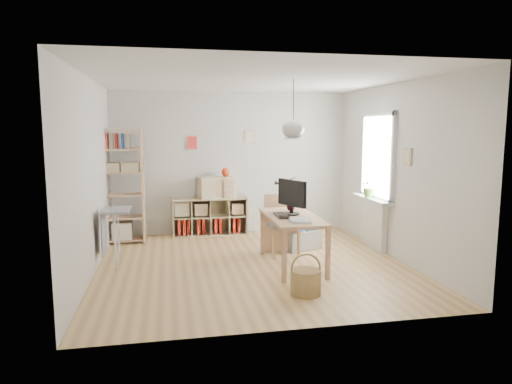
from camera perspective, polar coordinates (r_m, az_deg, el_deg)
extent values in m
plane|color=tan|center=(6.86, -0.35, -9.09)|extent=(4.50, 4.50, 0.00)
plane|color=white|center=(8.80, -3.06, 3.62)|extent=(4.50, 0.00, 4.50)
plane|color=white|center=(4.42, 5.03, -0.61)|extent=(4.50, 0.00, 4.50)
plane|color=white|center=(6.56, -20.06, 1.71)|extent=(0.00, 4.50, 4.50)
plane|color=white|center=(7.34, 17.18, 2.44)|extent=(0.00, 4.50, 4.50)
plane|color=white|center=(6.60, -0.37, 13.96)|extent=(4.50, 4.50, 0.00)
cylinder|color=black|center=(6.55, 4.71, 11.00)|extent=(0.01, 0.01, 0.68)
ellipsoid|color=white|center=(6.54, 4.67, 7.85)|extent=(0.32, 0.32, 0.27)
cube|color=white|center=(7.86, 15.09, 4.31)|extent=(0.03, 1.00, 1.30)
cube|color=silver|center=(7.36, 16.75, 4.03)|extent=(0.06, 0.08, 1.46)
cube|color=silver|center=(8.33, 13.30, 4.56)|extent=(0.06, 0.08, 1.46)
cube|color=silver|center=(7.84, 15.10, 9.36)|extent=(0.06, 1.16, 0.08)
cube|color=silver|center=(7.91, 14.75, -0.67)|extent=(0.06, 1.16, 0.08)
cube|color=white|center=(7.99, 14.50, -3.95)|extent=(0.10, 0.80, 0.80)
cube|color=silver|center=(7.89, 14.28, -0.91)|extent=(0.22, 1.20, 0.06)
cube|color=#DAA97D|center=(6.66, 4.55, -3.15)|extent=(0.70, 1.50, 0.04)
cube|color=#DAA97D|center=(6.01, 3.53, -8.02)|extent=(0.06, 0.06, 0.71)
cube|color=#DAA97D|center=(7.33, 0.78, -5.09)|extent=(0.06, 0.06, 0.71)
cube|color=#DAA97D|center=(6.19, 8.96, -7.65)|extent=(0.06, 0.06, 0.71)
cube|color=#DAA97D|center=(7.48, 5.30, -4.88)|extent=(0.06, 0.06, 0.71)
cube|color=tan|center=(8.75, -5.74, -5.29)|extent=(1.40, 0.38, 0.03)
cube|color=tan|center=(8.62, -5.80, -0.82)|extent=(1.40, 0.38, 0.03)
cube|color=tan|center=(8.64, -10.30, -3.20)|extent=(0.03, 0.38, 0.72)
cube|color=tan|center=(8.76, -1.30, -2.92)|extent=(0.03, 0.38, 0.72)
cube|color=tan|center=(8.85, -5.88, -2.85)|extent=(1.40, 0.02, 0.72)
cube|color=maroon|center=(8.70, -9.59, -4.26)|extent=(0.06, 0.26, 0.30)
cube|color=maroon|center=(8.70, -8.99, -4.24)|extent=(0.05, 0.26, 0.30)
cube|color=maroon|center=(8.70, -8.46, -4.22)|extent=(0.05, 0.26, 0.30)
cube|color=maroon|center=(8.71, -7.21, -4.19)|extent=(0.05, 0.26, 0.30)
cube|color=maroon|center=(8.72, -6.62, -4.17)|extent=(0.05, 0.26, 0.30)
cube|color=maroon|center=(8.74, -5.11, -4.12)|extent=(0.06, 0.26, 0.30)
cube|color=maroon|center=(8.75, -4.53, -4.10)|extent=(0.06, 0.26, 0.30)
cube|color=maroon|center=(8.78, -2.84, -4.04)|extent=(0.06, 0.26, 0.30)
cube|color=maroon|center=(8.79, -2.25, -4.02)|extent=(0.05, 0.26, 0.30)
cube|color=#DAA97D|center=(8.39, -19.12, 0.59)|extent=(0.04, 0.38, 2.00)
cube|color=#DAA97D|center=(8.32, -13.94, 0.73)|extent=(0.04, 0.38, 2.00)
cube|color=#DAA97D|center=(8.51, -16.29, -5.70)|extent=(0.76, 0.38, 0.03)
cube|color=#DAA97D|center=(8.43, -16.40, -3.05)|extent=(0.76, 0.38, 0.03)
cube|color=#DAA97D|center=(8.37, -16.50, -0.36)|extent=(0.76, 0.38, 0.03)
cube|color=#DAA97D|center=(8.32, -16.61, 2.37)|extent=(0.76, 0.38, 0.03)
cube|color=#DAA97D|center=(8.29, -16.72, 5.12)|extent=(0.76, 0.38, 0.03)
cube|color=#DAA97D|center=(8.29, -16.81, 7.40)|extent=(0.76, 0.38, 0.03)
cube|color=#254888|center=(8.32, -18.69, 6.04)|extent=(0.04, 0.18, 0.26)
cube|color=maroon|center=(8.31, -18.14, 6.07)|extent=(0.04, 0.18, 0.26)
cube|color=beige|center=(8.30, -17.59, 6.09)|extent=(0.04, 0.18, 0.26)
cube|color=maroon|center=(8.29, -17.03, 6.11)|extent=(0.04, 0.18, 0.26)
cube|color=#254888|center=(8.28, -16.34, 6.13)|extent=(0.04, 0.18, 0.26)
cube|color=beige|center=(8.28, -15.65, 6.16)|extent=(0.04, 0.18, 0.26)
cube|color=gray|center=(6.94, -17.13, -2.19)|extent=(0.40, 0.55, 0.04)
cylinder|color=white|center=(6.81, -17.18, -5.99)|extent=(0.03, 0.03, 0.82)
cylinder|color=white|center=(7.23, -16.81, -5.17)|extent=(0.03, 0.03, 0.82)
cube|color=gray|center=(7.02, -18.48, -4.87)|extent=(0.02, 0.50, 0.62)
cube|color=gray|center=(7.27, 3.31, -4.03)|extent=(0.50, 0.50, 0.07)
cube|color=#DAA97D|center=(7.08, 2.26, -6.57)|extent=(0.04, 0.04, 0.47)
cube|color=#DAA97D|center=(7.46, 1.33, -5.83)|extent=(0.04, 0.04, 0.47)
cube|color=#DAA97D|center=(7.21, 5.33, -6.34)|extent=(0.04, 0.04, 0.47)
cube|color=#DAA97D|center=(7.58, 4.26, -5.63)|extent=(0.04, 0.04, 0.47)
cube|color=#DAA97D|center=(7.42, 2.81, -1.85)|extent=(0.47, 0.07, 0.42)
cylinder|color=olive|center=(5.68, 6.22, -11.16)|extent=(0.37, 0.37, 0.31)
torus|color=olive|center=(5.62, 6.25, -9.47)|extent=(0.38, 0.06, 0.38)
cube|color=silver|center=(7.78, 5.39, -6.98)|extent=(0.74, 0.62, 0.02)
cube|color=silver|center=(7.57, 3.59, -6.21)|extent=(0.17, 0.41, 0.32)
cube|color=silver|center=(7.93, 7.14, -5.61)|extent=(0.17, 0.41, 0.32)
cube|color=silver|center=(7.59, 6.35, -6.21)|extent=(0.59, 0.24, 0.32)
cube|color=silver|center=(7.90, 4.50, -5.62)|extent=(0.59, 0.24, 0.32)
cube|color=silver|center=(7.98, 3.75, -3.26)|extent=(0.65, 0.42, 0.40)
sphere|color=yellow|center=(7.59, 4.81, -5.60)|extent=(0.14, 0.14, 0.14)
sphere|color=#16419A|center=(7.83, 5.80, -5.19)|extent=(0.14, 0.14, 0.14)
sphere|color=#D1591A|center=(7.70, 5.38, -5.41)|extent=(0.14, 0.14, 0.14)
sphere|color=green|center=(7.76, 6.81, -5.32)|extent=(0.14, 0.14, 0.14)
cylinder|color=black|center=(6.75, 4.48, -2.74)|extent=(0.24, 0.24, 0.02)
cylinder|color=black|center=(6.73, 4.48, -2.20)|extent=(0.05, 0.05, 0.11)
cube|color=black|center=(6.70, 4.51, -0.12)|extent=(0.29, 0.56, 0.39)
cube|color=black|center=(6.61, 3.24, -2.94)|extent=(0.18, 0.46, 0.02)
cylinder|color=black|center=(7.36, 5.19, -1.78)|extent=(0.06, 0.06, 0.04)
cylinder|color=black|center=(7.33, 5.21, -0.20)|extent=(0.02, 0.02, 0.41)
cone|color=black|center=(7.13, 2.74, 1.10)|extent=(0.10, 0.07, 0.10)
sphere|color=#510A10|center=(7.03, 4.37, -1.86)|extent=(0.13, 0.13, 0.13)
cube|color=silver|center=(6.24, 5.51, -3.58)|extent=(0.28, 0.34, 0.03)
cube|color=tan|center=(8.60, -5.00, 0.58)|extent=(0.74, 0.47, 0.39)
ellipsoid|color=#A5260D|center=(8.59, -3.82, 2.48)|extent=(0.15, 0.15, 0.18)
imported|color=#3F732B|center=(7.90, 14.03, 0.62)|extent=(0.34, 0.30, 0.35)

